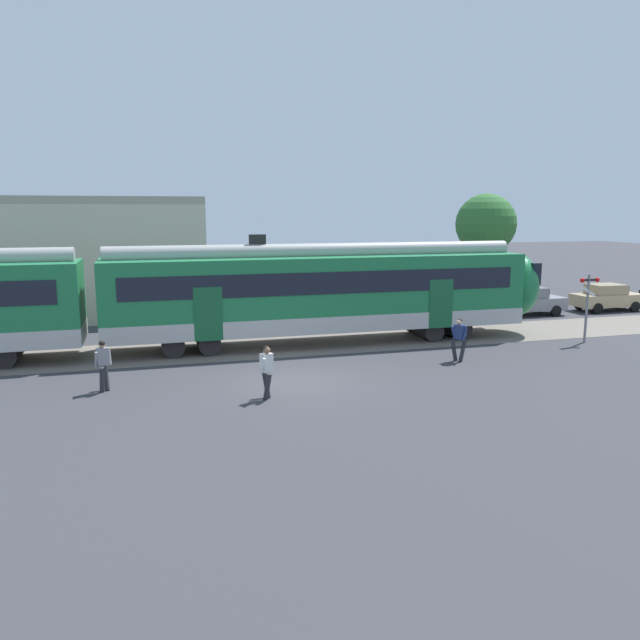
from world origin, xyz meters
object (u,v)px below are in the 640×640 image
Objects in this scene: parked_car_tan at (607,297)px; pedestrian_grey at (103,362)px; pedestrian_white at (267,368)px; crossing_signal at (588,297)px; pedestrian_navy at (459,336)px; commuter_train at (112,300)px; parked_car_grey at (528,301)px.

pedestrian_grey is at bearing -161.23° from parked_car_tan.
pedestrian_white is 15.65m from crossing_signal.
commuter_train is at bearing 160.05° from pedestrian_navy.
crossing_signal is at bearing -104.91° from parked_car_grey.
parked_car_grey is at bearing 75.09° from crossing_signal.
pedestrian_grey and pedestrian_white have the same top height.
parked_car_grey is at bearing 44.18° from pedestrian_navy.
crossing_signal reaches higher than parked_car_grey.
commuter_train reaches higher than pedestrian_navy.
crossing_signal reaches higher than pedestrian_navy.
pedestrian_navy reaches higher than parked_car_grey.
commuter_train is 27.18m from parked_car_tan.
pedestrian_grey is 1.00× the size of pedestrian_navy.
parked_car_grey is at bearing 22.84° from pedestrian_grey.
parked_car_tan is (14.13, 8.64, -0.21)m from pedestrian_navy.
pedestrian_white reaches higher than parked_car_tan.
commuter_train is 22.83× the size of pedestrian_white.
commuter_train reaches higher than crossing_signal.
crossing_signal is at bearing 6.04° from pedestrian_grey.
commuter_train reaches higher than pedestrian_white.
pedestrian_navy is (8.01, 2.75, 0.03)m from pedestrian_white.
commuter_train reaches higher than parked_car_tan.
parked_car_grey is 1.34× the size of crossing_signal.
parked_car_grey is (21.57, 4.01, -1.47)m from commuter_train.
commuter_train is 9.42× the size of parked_car_tan.
pedestrian_grey is 23.56m from parked_car_grey.
pedestrian_navy is (12.70, -4.61, -1.26)m from commuter_train.
pedestrian_grey is 0.41× the size of parked_car_tan.
commuter_train is 8.82m from pedestrian_white.
commuter_train reaches higher than pedestrian_grey.
parked_car_tan is 1.35× the size of crossing_signal.
pedestrian_grey is at bearing -157.16° from parked_car_grey.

